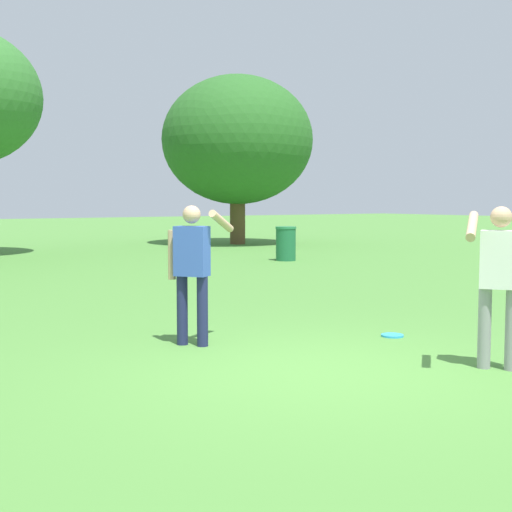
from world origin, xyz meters
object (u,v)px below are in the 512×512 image
person_catcher (192,264)px  trash_can_beside_table (286,244)px  tree_slender_mid (237,140)px  person_thrower (500,274)px  frisbee (392,335)px

person_catcher → trash_can_beside_table: person_catcher is taller
person_catcher → tree_slender_mid: (10.70, 15.68, 3.03)m
person_catcher → person_thrower: bearing=-54.7°
person_thrower → tree_slender_mid: 20.63m
person_thrower → frisbee: (0.36, 1.81, -0.95)m
person_thrower → tree_slender_mid: size_ratio=0.25×
frisbee → person_catcher: bearing=157.8°
frisbee → tree_slender_mid: (8.39, 16.62, 3.98)m
frisbee → trash_can_beside_table: bearing=60.3°
person_thrower → person_catcher: size_ratio=1.00×
person_catcher → frisbee: size_ratio=5.88×
person_thrower → tree_slender_mid: tree_slender_mid is taller
person_catcher → trash_can_beside_table: (7.79, 8.63, -0.48)m
person_thrower → trash_can_beside_table: bearing=62.9°
frisbee → tree_slender_mid: 19.04m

